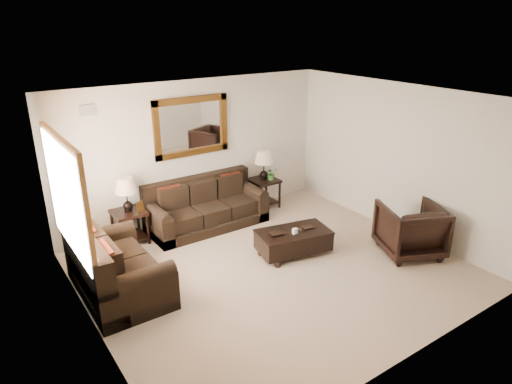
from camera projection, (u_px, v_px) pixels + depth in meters
room at (275, 190)px, 6.75m from camera, size 5.51×5.01×2.71m
window at (68, 197)px, 5.93m from camera, size 0.07×1.96×1.66m
mirror at (192, 126)px, 8.42m from camera, size 1.50×0.06×1.10m
air_vent at (88, 110)px, 7.28m from camera, size 0.25×0.02×0.18m
sofa at (205, 209)px, 8.65m from camera, size 2.22×0.96×0.91m
loveseat at (114, 271)px, 6.49m from camera, size 1.06×1.78×1.00m
end_table_left at (127, 201)px, 7.82m from camera, size 0.55×0.55×1.21m
end_table_right at (264, 171)px, 9.35m from camera, size 0.55×0.55×1.22m
coffee_table at (293, 239)px, 7.65m from camera, size 1.32×0.88×0.51m
armchair at (411, 227)px, 7.57m from camera, size 1.22×1.19×0.96m
potted_plant at (271, 175)px, 9.36m from camera, size 0.27×0.29×0.21m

